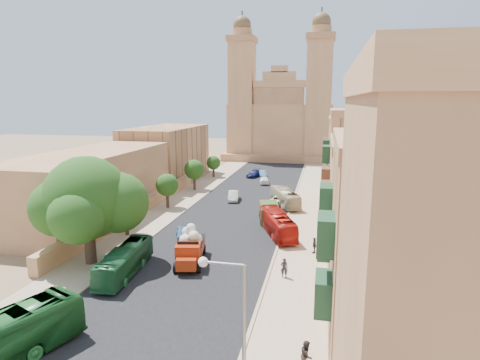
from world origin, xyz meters
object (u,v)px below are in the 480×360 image
at_px(ficus_tree, 88,201).
at_px(car_cream, 278,199).
at_px(church, 281,122).
at_px(bus_cream_east, 285,197).
at_px(pedestrian_b, 307,355).
at_px(street_tree_c, 194,170).
at_px(red_truck, 190,247).
at_px(car_white_a, 233,196).
at_px(car_white_b, 264,180).
at_px(car_blue_b, 263,174).
at_px(olive_pickup, 269,213).
at_px(car_blue_a, 182,232).
at_px(car_dkblue, 254,174).
at_px(bus_red_east, 278,224).
at_px(street_tree_b, 167,185).
at_px(streetlamp, 233,325).
at_px(bus_green_north, 125,261).
at_px(street_tree_a, 126,204).
at_px(pedestrian_a, 284,268).
at_px(pedestrian_c, 314,245).
at_px(street_tree_d, 213,163).

height_order(ficus_tree, car_cream, ficus_tree).
xyz_separation_m(church, ficus_tree, (-9.41, -74.61, -3.60)).
bearing_deg(ficus_tree, bus_cream_east, 57.92).
xyz_separation_m(church, pedestrian_b, (10.79, -85.80, -8.63)).
xyz_separation_m(street_tree_c, bus_cream_east, (16.06, -7.31, -2.26)).
xyz_separation_m(red_truck, car_white_a, (-1.38, 24.09, -0.84)).
xyz_separation_m(car_white_b, car_blue_b, (-1.33, 6.87, -0.08)).
height_order(olive_pickup, car_white_b, olive_pickup).
xyz_separation_m(car_blue_a, car_blue_b, (3.18, 37.70, 0.07)).
distance_m(bus_cream_east, car_dkblue, 22.47).
distance_m(car_white_a, car_cream, 6.88).
xyz_separation_m(bus_red_east, car_white_b, (-5.67, 27.72, -0.58)).
xyz_separation_m(street_tree_c, car_dkblue, (7.84, 13.60, -2.79)).
relative_size(street_tree_c, car_blue_b, 1.37).
distance_m(street_tree_b, olive_pickup, 15.42).
bearing_deg(red_truck, bus_red_east, 54.22).
xyz_separation_m(red_truck, bus_red_east, (6.99, 9.70, -0.27)).
xyz_separation_m(streetlamp, red_truck, (-8.21, 17.94, -3.66)).
xyz_separation_m(street_tree_b, bus_green_north, (4.82, -21.65, -2.04)).
distance_m(church, street_tree_a, 67.63).
distance_m(ficus_tree, red_truck, 10.12).
relative_size(car_dkblue, pedestrian_a, 2.62).
distance_m(ficus_tree, olive_pickup, 22.40).
bearing_deg(pedestrian_a, street_tree_b, -51.87).
distance_m(car_white_a, pedestrian_c, 23.04).
relative_size(street_tree_a, street_tree_d, 1.25).
bearing_deg(street_tree_c, street_tree_d, 90.00).
bearing_deg(bus_cream_east, car_cream, -64.57).
xyz_separation_m(church, car_dkblue, (-2.16, -29.01, -8.86)).
relative_size(church, bus_red_east, 3.96).
bearing_deg(red_truck, ficus_tree, -167.79).
distance_m(car_cream, car_dkblue, 21.22).
height_order(street_tree_d, car_blue_a, street_tree_d).
height_order(car_white_a, car_white_b, car_white_a).
height_order(car_blue_a, pedestrian_c, pedestrian_c).
height_order(car_white_a, car_dkblue, car_white_a).
xyz_separation_m(church, street_tree_c, (-10.00, -42.61, -6.06)).
distance_m(streetlamp, red_truck, 20.06).
xyz_separation_m(street_tree_a, car_dkblue, (7.84, 37.60, -2.87)).
distance_m(ficus_tree, car_white_a, 27.59).
relative_size(street_tree_b, car_blue_b, 1.29).
height_order(red_truck, car_white_a, red_truck).
relative_size(red_truck, pedestrian_a, 3.65).
distance_m(bus_red_east, car_dkblue, 35.06).
xyz_separation_m(car_blue_a, car_white_b, (4.51, 30.83, 0.15)).
relative_size(car_blue_a, car_blue_b, 0.86).
distance_m(street_tree_b, streetlamp, 40.17).
xyz_separation_m(red_truck, pedestrian_c, (11.21, 4.79, -0.74)).
distance_m(street_tree_a, car_blue_a, 7.01).
bearing_deg(car_white_a, pedestrian_a, -77.99).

